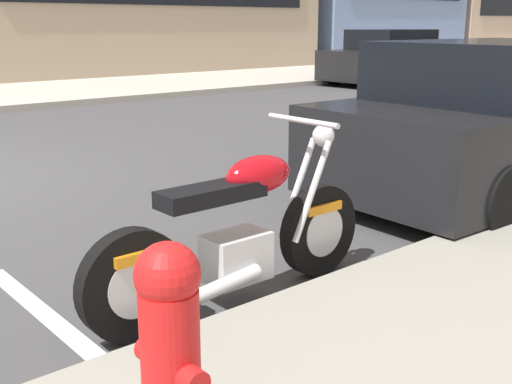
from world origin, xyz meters
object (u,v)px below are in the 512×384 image
parked_car_second_in_row (502,122)px  fire_hydrant (170,345)px  car_opposite_curb (389,58)px  parked_motorcycle (239,237)px

parked_car_second_in_row → fire_hydrant: 5.23m
parked_car_second_in_row → car_opposite_curb: 12.38m
car_opposite_curb → parked_motorcycle: bearing=33.6°
parked_motorcycle → parked_car_second_in_row: (3.78, 0.39, 0.30)m
fire_hydrant → parked_motorcycle: bearing=42.4°
parked_motorcycle → fire_hydrant: bearing=-137.7°
parked_motorcycle → car_opposite_curb: (12.77, 8.90, 0.29)m
parked_car_second_in_row → fire_hydrant: parked_car_second_in_row is taller
parked_car_second_in_row → parked_motorcycle: bearing=-172.1°
parked_car_second_in_row → fire_hydrant: bearing=-161.2°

